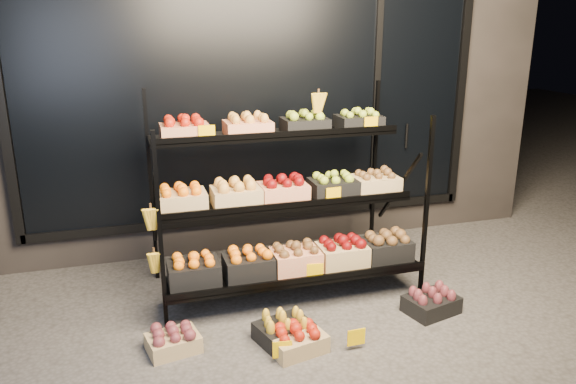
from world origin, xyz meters
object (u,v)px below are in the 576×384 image
object	(u,v)px
floor_crate_left	(173,340)
floor_crate_midleft	(284,328)
floor_crate_midright	(297,339)
display_rack	(285,201)

from	to	relation	value
floor_crate_left	floor_crate_midleft	size ratio (longest dim) A/B	0.87
floor_crate_left	floor_crate_midright	xyz separation A→B (m)	(0.82, -0.24, 0.00)
floor_crate_midright	floor_crate_left	bearing A→B (deg)	150.78
display_rack	floor_crate_midleft	size ratio (longest dim) A/B	4.93
display_rack	floor_crate_left	xyz separation A→B (m)	(-0.99, -0.65, -0.70)
display_rack	floor_crate_midright	world-z (taller)	display_rack
floor_crate_left	display_rack	bearing A→B (deg)	21.82
floor_crate_midleft	floor_crate_midright	world-z (taller)	floor_crate_midleft
display_rack	floor_crate_midright	bearing A→B (deg)	-101.13
display_rack	floor_crate_midleft	bearing A→B (deg)	-107.09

